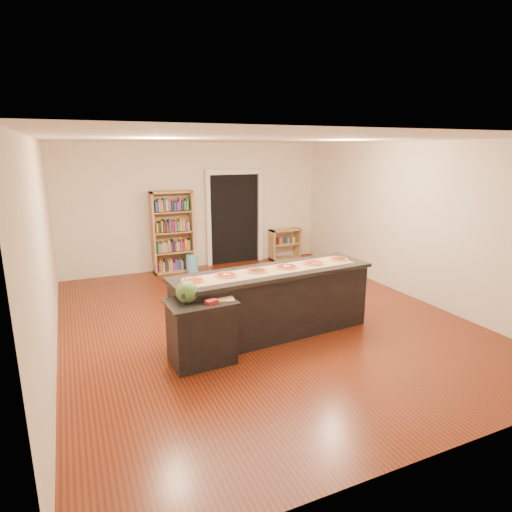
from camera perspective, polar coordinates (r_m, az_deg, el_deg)
name	(u,v)px	position (r m, az deg, el deg)	size (l,w,h in m)	color
room	(261,234)	(6.55, 0.71, 3.00)	(6.00, 7.00, 2.80)	beige
doorway	(234,213)	(10.08, -2.89, 5.77)	(1.40, 0.09, 2.21)	black
kitchen_island	(273,302)	(6.25, 2.25, -6.18)	(2.98, 0.81, 0.98)	black
side_counter	(201,331)	(5.53, -7.30, -9.93)	(0.84, 0.61, 0.83)	black
bookshelf	(173,232)	(9.53, -11.04, 3.15)	(0.89, 0.32, 1.78)	tan
low_shelf	(285,244)	(10.59, 3.87, 1.61)	(0.75, 0.32, 0.75)	tan
waste_bin	(192,264)	(9.58, -8.52, -1.00)	(0.26, 0.26, 0.38)	#68BBE8
kraft_paper	(273,270)	(6.10, 2.33, -1.87)	(2.59, 0.47, 0.00)	tan
watermelon	(187,292)	(5.30, -9.20, -4.74)	(0.27, 0.27, 0.27)	#144214
cutting_board	(223,299)	(5.37, -4.46, -5.78)	(0.28, 0.18, 0.02)	tan
package_red	(212,302)	(5.25, -5.95, -6.11)	(0.14, 0.10, 0.05)	maroon
package_teal	(221,291)	(5.61, -4.72, -4.69)	(0.15, 0.15, 0.06)	#195966
pizza_a	(193,280)	(5.65, -8.40, -3.20)	(0.33, 0.33, 0.02)	#BF8A49
pizza_b	(226,275)	(5.82, -4.02, -2.55)	(0.30, 0.30, 0.02)	#BF8A49
pizza_c	(257,270)	(6.02, 0.12, -1.94)	(0.31, 0.31, 0.02)	#BF8A49
pizza_d	(286,267)	(6.24, 4.06, -1.41)	(0.33, 0.33, 0.02)	#BF8A49
pizza_e	(314,263)	(6.49, 7.68, -0.89)	(0.33, 0.33, 0.02)	#BF8A49
pizza_f	(339,259)	(6.77, 11.00, -0.41)	(0.28, 0.28, 0.02)	#BF8A49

